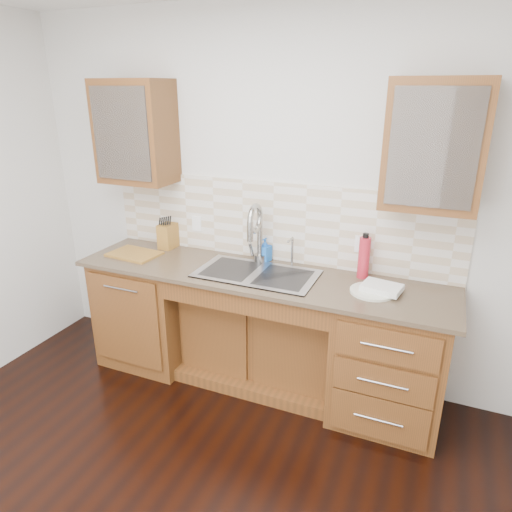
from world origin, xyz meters
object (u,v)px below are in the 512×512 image
at_px(plate, 372,291).
at_px(water_bottle, 364,258).
at_px(knife_block, 169,236).
at_px(cutting_board, 134,254).
at_px(soap_bottle, 265,250).

bearing_deg(plate, water_bottle, 114.85).
xyz_separation_m(water_bottle, knife_block, (-1.57, 0.02, -0.04)).
height_order(water_bottle, cutting_board, water_bottle).
distance_m(plate, cutting_board, 1.83).
bearing_deg(soap_bottle, water_bottle, 10.35).
height_order(soap_bottle, water_bottle, water_bottle).
bearing_deg(soap_bottle, cutting_board, -151.07).
xyz_separation_m(soap_bottle, water_bottle, (0.74, -0.03, 0.06)).
height_order(water_bottle, knife_block, water_bottle).
distance_m(soap_bottle, plate, 0.89).
xyz_separation_m(knife_block, cutting_board, (-0.15, -0.27, -0.09)).
xyz_separation_m(soap_bottle, plate, (0.84, -0.26, -0.08)).
bearing_deg(cutting_board, water_bottle, 8.11).
xyz_separation_m(water_bottle, plate, (0.10, -0.23, -0.14)).
height_order(plate, knife_block, knife_block).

